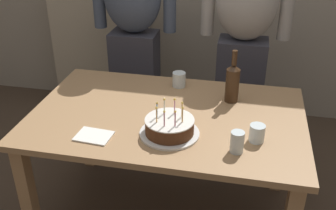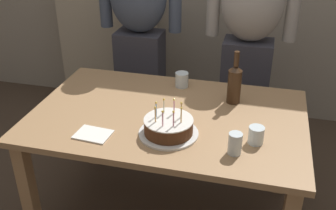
{
  "view_description": "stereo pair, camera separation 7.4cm",
  "coord_description": "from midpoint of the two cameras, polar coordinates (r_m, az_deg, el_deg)",
  "views": [
    {
      "loc": [
        0.4,
        -1.87,
        1.83
      ],
      "look_at": [
        0.02,
        -0.08,
        0.84
      ],
      "focal_mm": 42.69,
      "sensor_mm": 36.0,
      "label": 1
    },
    {
      "loc": [
        0.47,
        -1.86,
        1.83
      ],
      "look_at": [
        0.02,
        -0.08,
        0.84
      ],
      "focal_mm": 42.69,
      "sensor_mm": 36.0,
      "label": 2
    }
  ],
  "objects": [
    {
      "name": "person_woman_cardigan",
      "position": [
        2.84,
        12.14,
        8.07
      ],
      "size": [
        0.61,
        0.27,
        1.66
      ],
      "rotation": [
        0.0,
        0.0,
        3.14
      ],
      "color": "#33333D",
      "rests_on": "ground_plane"
    },
    {
      "name": "water_glass_far",
      "position": [
        1.89,
        10.67,
        -5.45
      ],
      "size": [
        0.07,
        0.07,
        0.11
      ],
      "primitive_type": "cylinder",
      "color": "silver",
      "rests_on": "dining_table"
    },
    {
      "name": "birthday_cake",
      "position": [
        2.0,
        1.14,
        -3.2
      ],
      "size": [
        0.3,
        0.3,
        0.17
      ],
      "color": "white",
      "rests_on": "dining_table"
    },
    {
      "name": "person_man_bearded",
      "position": [
        2.96,
        -3.37,
        9.54
      ],
      "size": [
        0.61,
        0.27,
        1.66
      ],
      "rotation": [
        0.0,
        0.0,
        3.14
      ],
      "color": "#33333D",
      "rests_on": "ground_plane"
    },
    {
      "name": "water_glass_near",
      "position": [
        1.99,
        13.52,
        -4.22
      ],
      "size": [
        0.08,
        0.08,
        0.09
      ],
      "primitive_type": "cylinder",
      "color": "silver",
      "rests_on": "dining_table"
    },
    {
      "name": "napkin_stack",
      "position": [
        2.04,
        -9.61,
        -4.17
      ],
      "size": [
        0.19,
        0.15,
        0.01
      ],
      "primitive_type": "cube",
      "rotation": [
        0.0,
        0.0,
        -0.08
      ],
      "color": "white",
      "rests_on": "dining_table"
    },
    {
      "name": "water_glass_side",
      "position": [
        2.49,
        2.84,
        3.62
      ],
      "size": [
        0.08,
        0.08,
        0.09
      ],
      "primitive_type": "cylinder",
      "color": "silver",
      "rests_on": "dining_table"
    },
    {
      "name": "wine_bottle",
      "position": [
        2.31,
        10.39,
        3.08
      ],
      "size": [
        0.08,
        0.08,
        0.31
      ],
      "color": "#382314",
      "rests_on": "dining_table"
    },
    {
      "name": "shelf_cabinet",
      "position": [
        3.66,
        -7.77,
        8.92
      ],
      "size": [
        0.81,
        0.3,
        1.51
      ],
      "color": "tan",
      "rests_on": "ground_plane"
    },
    {
      "name": "dining_table",
      "position": [
        2.25,
        0.9,
        -3.39
      ],
      "size": [
        1.5,
        0.96,
        0.74
      ],
      "color": "#A37A51",
      "rests_on": "ground_plane"
    }
  ]
}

